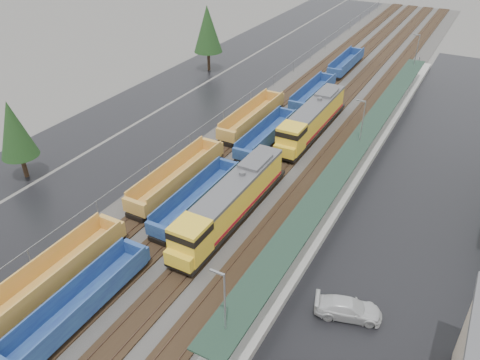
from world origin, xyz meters
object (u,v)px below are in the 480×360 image
(locomotive_trail, at_px, (311,120))
(well_string_yellow, at_px, (52,277))
(locomotive_lead, at_px, (229,203))
(well_string_blue, at_px, (198,198))
(parked_car_east_c, at_px, (348,309))

(locomotive_trail, bearing_deg, well_string_yellow, -102.76)
(locomotive_lead, height_order, well_string_blue, locomotive_lead)
(well_string_yellow, bearing_deg, locomotive_trail, 77.24)
(locomotive_trail, xyz_separation_m, well_string_blue, (-4.00, -20.43, -1.13))
(well_string_blue, xyz_separation_m, parked_car_east_c, (17.52, -6.37, -0.40))
(locomotive_lead, distance_m, well_string_yellow, 16.45)
(well_string_blue, height_order, parked_car_east_c, well_string_blue)
(parked_car_east_c, bearing_deg, locomotive_trail, 10.25)
(locomotive_lead, xyz_separation_m, well_string_blue, (-4.00, 0.57, -1.13))
(parked_car_east_c, bearing_deg, well_string_blue, 53.50)
(well_string_blue, bearing_deg, parked_car_east_c, -19.98)
(locomotive_trail, height_order, parked_car_east_c, locomotive_trail)
(locomotive_trail, relative_size, parked_car_east_c, 3.70)
(well_string_yellow, xyz_separation_m, parked_car_east_c, (21.52, 8.54, -0.47))
(locomotive_lead, bearing_deg, well_string_yellow, -119.16)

